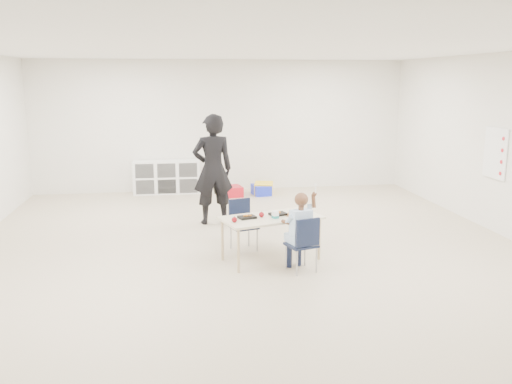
{
  "coord_description": "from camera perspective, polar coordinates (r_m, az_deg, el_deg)",
  "views": [
    {
      "loc": [
        -0.99,
        -7.21,
        2.39
      ],
      "look_at": [
        0.1,
        0.09,
        0.85
      ],
      "focal_mm": 38.0,
      "sensor_mm": 36.0,
      "label": 1
    }
  ],
  "objects": [
    {
      "name": "lunch_tray_far",
      "position": [
        7.11,
        -0.95,
        -2.67
      ],
      "size": [
        0.26,
        0.22,
        0.03
      ],
      "primitive_type": "cube",
      "rotation": [
        0.0,
        0.0,
        0.3
      ],
      "color": "black",
      "rests_on": "table"
    },
    {
      "name": "milk_carton",
      "position": [
        7.08,
        2.04,
        -2.44
      ],
      "size": [
        0.09,
        0.09,
        0.1
      ],
      "primitive_type": "cube",
      "rotation": [
        0.0,
        0.0,
        0.3
      ],
      "color": "white",
      "rests_on": "table"
    },
    {
      "name": "bin_yellow",
      "position": [
        11.48,
        0.82,
        0.39
      ],
      "size": [
        0.47,
        0.55,
        0.24
      ],
      "primitive_type": "cube",
      "rotation": [
        0.0,
        0.0,
        -0.21
      ],
      "color": "yellow",
      "rests_on": "ground"
    },
    {
      "name": "rules_poster",
      "position": [
        9.32,
        23.88,
        3.76
      ],
      "size": [
        0.02,
        0.6,
        0.8
      ],
      "primitive_type": "cube",
      "color": "white",
      "rests_on": "room"
    },
    {
      "name": "chair_far",
      "position": [
        7.67,
        -1.29,
        -3.56
      ],
      "size": [
        0.43,
        0.42,
        0.72
      ],
      "primitive_type": null,
      "rotation": [
        0.0,
        0.0,
        0.3
      ],
      "color": "black",
      "rests_on": "ground"
    },
    {
      "name": "adult",
      "position": [
        9.03,
        -4.58,
        2.38
      ],
      "size": [
        0.73,
        0.53,
        1.84
      ],
      "primitive_type": "imported",
      "rotation": [
        0.0,
        0.0,
        3.28
      ],
      "color": "black",
      "rests_on": "ground"
    },
    {
      "name": "room",
      "position": [
        7.34,
        -0.65,
        4.04
      ],
      "size": [
        9.0,
        9.02,
        2.8
      ],
      "color": "beige",
      "rests_on": "ground"
    },
    {
      "name": "chair_near",
      "position": [
        6.87,
        4.79,
        -5.44
      ],
      "size": [
        0.43,
        0.42,
        0.72
      ],
      "primitive_type": null,
      "rotation": [
        0.0,
        0.0,
        0.3
      ],
      "color": "black",
      "rests_on": "ground"
    },
    {
      "name": "child",
      "position": [
        6.81,
        4.82,
        -3.78
      ],
      "size": [
        0.6,
        0.6,
        1.13
      ],
      "primitive_type": null,
      "rotation": [
        0.0,
        0.0,
        0.3
      ],
      "color": "#BCD4FF",
      "rests_on": "chair_near"
    },
    {
      "name": "cubby_shelf",
      "position": [
        11.67,
        -9.37,
        1.57
      ],
      "size": [
        1.4,
        0.4,
        0.7
      ],
      "primitive_type": "cube",
      "color": "white",
      "rests_on": "ground"
    },
    {
      "name": "bin_red",
      "position": [
        11.27,
        -2.43,
        0.1
      ],
      "size": [
        0.4,
        0.48,
        0.21
      ],
      "primitive_type": "cube",
      "rotation": [
        0.0,
        0.0,
        0.17
      ],
      "color": "red",
      "rests_on": "ground"
    },
    {
      "name": "lunch_tray_near",
      "position": [
        7.28,
        2.33,
        -2.33
      ],
      "size": [
        0.26,
        0.22,
        0.03
      ],
      "primitive_type": "cube",
      "rotation": [
        0.0,
        0.0,
        0.3
      ],
      "color": "black",
      "rests_on": "table"
    },
    {
      "name": "bin_blue",
      "position": [
        11.39,
        0.55,
        0.23
      ],
      "size": [
        0.4,
        0.48,
        0.21
      ],
      "primitive_type": "cube",
      "rotation": [
        0.0,
        0.0,
        0.15
      ],
      "color": "#1D2FDA",
      "rests_on": "ground"
    },
    {
      "name": "apple_far",
      "position": [
        6.91,
        -2.29,
        -2.93
      ],
      "size": [
        0.07,
        0.07,
        0.07
      ],
      "primitive_type": "sphere",
      "color": "maroon",
      "rests_on": "table"
    },
    {
      "name": "table",
      "position": [
        7.28,
        1.58,
        -4.87
      ],
      "size": [
        1.44,
        1.01,
        0.6
      ],
      "rotation": [
        0.0,
        0.0,
        0.3
      ],
      "color": "beige",
      "rests_on": "ground"
    },
    {
      "name": "apple_near",
      "position": [
        7.16,
        0.59,
        -2.39
      ],
      "size": [
        0.07,
        0.07,
        0.07
      ],
      "primitive_type": "sphere",
      "color": "maroon",
      "rests_on": "table"
    },
    {
      "name": "bread_roll",
      "position": [
        7.23,
        3.69,
        -2.3
      ],
      "size": [
        0.09,
        0.09,
        0.07
      ],
      "primitive_type": "ellipsoid",
      "color": "tan",
      "rests_on": "table"
    }
  ]
}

